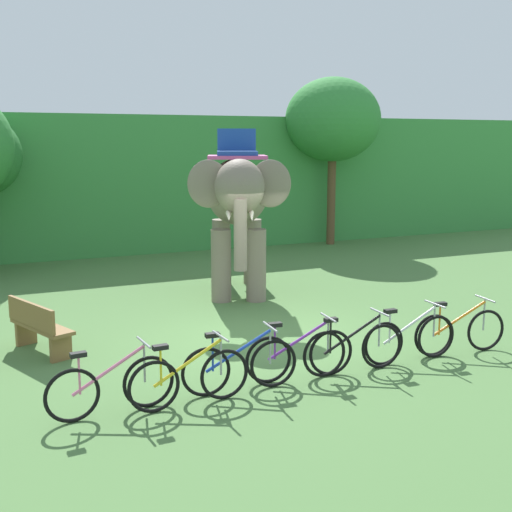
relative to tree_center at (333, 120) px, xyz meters
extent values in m
plane|color=#4C753D|center=(-6.58, -8.78, -4.17)|extent=(80.00, 80.00, 0.00)
cube|color=#3D8E42|center=(-6.58, 3.51, -2.03)|extent=(36.00, 6.00, 4.28)
cylinder|color=brown|center=(0.00, 0.00, -2.70)|extent=(0.28, 0.28, 2.95)
ellipsoid|color=#338438|center=(0.00, 0.00, 0.02)|extent=(3.17, 3.17, 2.76)
ellipsoid|color=gray|center=(-5.60, -5.29, -1.82)|extent=(2.34, 3.21, 1.50)
cylinder|color=gray|center=(-5.57, -6.27, -3.37)|extent=(0.44, 0.44, 1.60)
cylinder|color=gray|center=(-6.29, -6.00, -3.37)|extent=(0.44, 0.44, 1.60)
cylinder|color=gray|center=(-4.92, -4.59, -3.37)|extent=(0.44, 0.44, 1.60)
cylinder|color=gray|center=(-5.64, -4.32, -3.37)|extent=(0.44, 0.44, 1.60)
ellipsoid|color=gray|center=(-6.32, -7.16, -1.57)|extent=(1.33, 1.38, 1.10)
ellipsoid|color=gray|center=(-5.69, -7.24, -1.52)|extent=(0.84, 0.45, 0.96)
ellipsoid|color=gray|center=(-6.84, -6.80, -1.52)|extent=(0.84, 0.45, 0.96)
cylinder|color=gray|center=(-6.48, -7.58, -2.47)|extent=(0.26, 0.26, 1.40)
cone|color=beige|center=(-6.26, -7.61, -2.12)|extent=(0.31, 0.57, 0.21)
cone|color=beige|center=(-6.67, -7.46, -2.12)|extent=(0.31, 0.57, 0.21)
cube|color=#BF4C8C|center=(-5.57, -5.20, -1.04)|extent=(1.71, 1.69, 0.08)
cube|color=#1E4799|center=(-5.57, -5.20, -0.95)|extent=(1.23, 1.35, 0.10)
cube|color=#1E4799|center=(-5.39, -4.73, -0.67)|extent=(0.88, 0.42, 0.56)
cylinder|color=gray|center=(-5.10, -3.97, -2.27)|extent=(0.08, 0.08, 0.90)
torus|color=black|center=(-10.22, -11.10, -3.82)|extent=(0.71, 0.11, 0.71)
torus|color=black|center=(-9.23, -11.02, -3.82)|extent=(0.71, 0.11, 0.71)
cylinder|color=pink|center=(-9.75, -11.06, -3.57)|extent=(0.97, 0.12, 0.54)
cylinder|color=pink|center=(-10.12, -11.09, -3.56)|extent=(0.03, 0.03, 0.52)
cube|color=black|center=(-10.12, -11.09, -3.30)|extent=(0.21, 0.12, 0.06)
cylinder|color=#9E9EA3|center=(-9.28, -11.03, -3.54)|extent=(0.03, 0.03, 0.55)
cylinder|color=#9E9EA3|center=(-9.28, -11.03, -3.27)|extent=(0.07, 0.52, 0.03)
torus|color=black|center=(-9.21, -11.23, -3.82)|extent=(0.71, 0.09, 0.71)
torus|color=black|center=(-8.21, -11.18, -3.82)|extent=(0.71, 0.09, 0.71)
cylinder|color=yellow|center=(-8.74, -11.20, -3.57)|extent=(0.97, 0.09, 0.54)
cylinder|color=yellow|center=(-9.11, -11.22, -3.56)|extent=(0.03, 0.03, 0.52)
cube|color=black|center=(-9.11, -11.22, -3.30)|extent=(0.20, 0.11, 0.06)
cylinder|color=#9E9EA3|center=(-8.26, -11.18, -3.54)|extent=(0.03, 0.03, 0.55)
cylinder|color=#9E9EA3|center=(-8.26, -11.18, -3.27)|extent=(0.06, 0.52, 0.03)
torus|color=black|center=(-8.41, -10.99, -3.82)|extent=(0.71, 0.10, 0.71)
torus|color=black|center=(-7.41, -11.05, -3.82)|extent=(0.71, 0.10, 0.71)
cylinder|color=blue|center=(-7.94, -11.02, -3.57)|extent=(0.97, 0.11, 0.54)
cylinder|color=blue|center=(-8.31, -10.99, -3.56)|extent=(0.03, 0.03, 0.52)
cube|color=black|center=(-8.31, -10.99, -3.30)|extent=(0.21, 0.11, 0.06)
cylinder|color=#9E9EA3|center=(-7.46, -11.05, -3.54)|extent=(0.03, 0.03, 0.55)
cylinder|color=#9E9EA3|center=(-7.46, -11.05, -3.27)|extent=(0.07, 0.52, 0.03)
torus|color=black|center=(-7.41, -10.88, -3.82)|extent=(0.71, 0.11, 0.71)
torus|color=black|center=(-6.41, -10.97, -3.82)|extent=(0.71, 0.11, 0.71)
cylinder|color=purple|center=(-6.94, -10.92, -3.57)|extent=(0.97, 0.13, 0.54)
cylinder|color=purple|center=(-7.31, -10.89, -3.56)|extent=(0.03, 0.03, 0.52)
cube|color=black|center=(-7.31, -10.89, -3.30)|extent=(0.21, 0.12, 0.06)
cylinder|color=#9E9EA3|center=(-6.46, -10.96, -3.54)|extent=(0.03, 0.03, 0.55)
cylinder|color=#9E9EA3|center=(-6.46, -10.96, -3.27)|extent=(0.08, 0.52, 0.03)
torus|color=black|center=(-6.54, -10.98, -3.82)|extent=(0.71, 0.07, 0.71)
torus|color=black|center=(-5.54, -11.02, -3.82)|extent=(0.71, 0.07, 0.71)
cylinder|color=black|center=(-6.06, -11.00, -3.57)|extent=(0.97, 0.08, 0.54)
cylinder|color=black|center=(-6.44, -10.99, -3.56)|extent=(0.03, 0.03, 0.52)
cube|color=black|center=(-6.44, -10.99, -3.30)|extent=(0.20, 0.11, 0.06)
cylinder|color=#9E9EA3|center=(-5.59, -11.02, -3.54)|extent=(0.03, 0.03, 0.55)
cylinder|color=#9E9EA3|center=(-5.59, -11.02, -3.27)|extent=(0.05, 0.52, 0.03)
torus|color=black|center=(-5.43, -10.93, -3.82)|extent=(0.71, 0.07, 0.71)
torus|color=black|center=(-4.43, -10.95, -3.82)|extent=(0.71, 0.07, 0.71)
cylinder|color=silver|center=(-4.96, -10.94, -3.57)|extent=(0.97, 0.07, 0.54)
cylinder|color=silver|center=(-5.33, -10.93, -3.56)|extent=(0.03, 0.03, 0.52)
cube|color=black|center=(-5.33, -10.93, -3.30)|extent=(0.20, 0.11, 0.06)
cylinder|color=#9E9EA3|center=(-4.48, -10.95, -3.54)|extent=(0.03, 0.03, 0.55)
cylinder|color=#9E9EA3|center=(-4.48, -10.95, -3.27)|extent=(0.05, 0.52, 0.03)
torus|color=black|center=(-4.43, -10.89, -3.82)|extent=(0.71, 0.14, 0.71)
torus|color=black|center=(-3.43, -11.01, -3.82)|extent=(0.71, 0.14, 0.71)
cylinder|color=orange|center=(-3.95, -10.94, -3.57)|extent=(0.97, 0.16, 0.54)
cylinder|color=orange|center=(-4.33, -10.90, -3.56)|extent=(0.03, 0.03, 0.52)
cube|color=black|center=(-4.33, -10.90, -3.30)|extent=(0.21, 0.12, 0.06)
cylinder|color=#9E9EA3|center=(-3.48, -11.00, -3.54)|extent=(0.03, 0.03, 0.55)
cylinder|color=#9E9EA3|center=(-3.48, -11.00, -3.27)|extent=(0.09, 0.52, 0.03)
cube|color=brown|center=(-10.28, -8.08, -3.72)|extent=(0.92, 1.54, 0.06)
cube|color=brown|center=(-10.44, -8.15, -3.48)|extent=(0.61, 1.42, 0.40)
cube|color=brown|center=(-10.50, -7.52, -3.95)|extent=(0.36, 0.21, 0.45)
cube|color=brown|center=(-10.06, -8.64, -3.95)|extent=(0.36, 0.21, 0.45)
camera|label=1|loc=(-11.21, -19.03, -0.67)|focal=45.37mm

